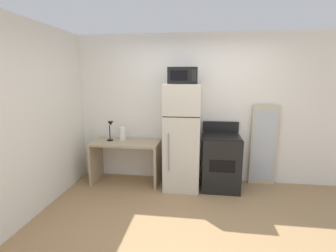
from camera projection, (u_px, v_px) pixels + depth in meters
The scene contains 10 objects.
ground_plane at pixel (194, 233), 2.95m from camera, with size 12.00×12.00×0.00m, color #9E7A51.
wall_back_white at pixel (198, 109), 4.34m from camera, with size 5.00×0.10×2.60m, color white.
wall_left_brick at pixel (15, 124), 2.98m from camera, with size 0.10×4.00×2.60m, color silver.
desk at pixel (126, 154), 4.32m from camera, with size 1.18×0.55×0.75m.
desk_lamp at pixel (110, 128), 4.28m from camera, with size 0.14×0.12×0.35m.
paper_towel_roll at pixel (122, 133), 4.37m from camera, with size 0.11×0.11×0.24m, color white.
refrigerator at pixel (182, 137), 4.08m from camera, with size 0.59×0.66×1.76m.
microwave at pixel (183, 76), 3.86m from camera, with size 0.46×0.35×0.26m.
oven_range at pixel (221, 161), 4.10m from camera, with size 0.62×0.61×1.10m.
leaning_mirror at pixel (264, 146), 4.21m from camera, with size 0.44×0.03×1.40m.
Camera 1 is at (0.04, -2.65, 1.86)m, focal length 26.02 mm.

